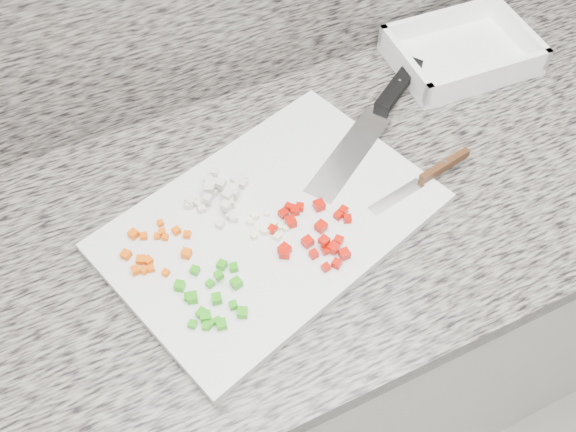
# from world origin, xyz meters

# --- Properties ---
(cabinet) EXTENTS (3.92, 0.62, 0.86)m
(cabinet) POSITION_xyz_m (0.00, 1.44, 0.43)
(cabinet) COLOR beige
(cabinet) RESTS_ON ground
(countertop) EXTENTS (3.96, 0.64, 0.04)m
(countertop) POSITION_xyz_m (0.00, 1.44, 0.88)
(countertop) COLOR slate
(countertop) RESTS_ON cabinet
(cutting_board) EXTENTS (0.58, 0.47, 0.02)m
(cutting_board) POSITION_xyz_m (-0.09, 1.42, 0.91)
(cutting_board) COLOR silver
(cutting_board) RESTS_ON countertop
(carrot_pile) EXTENTS (0.11, 0.10, 0.01)m
(carrot_pile) POSITION_xyz_m (-0.27, 1.45, 0.92)
(carrot_pile) COLOR #E25504
(carrot_pile) RESTS_ON cutting_board
(onion_pile) EXTENTS (0.11, 0.12, 0.02)m
(onion_pile) POSITION_xyz_m (-0.14, 1.50, 0.93)
(onion_pile) COLOR beige
(onion_pile) RESTS_ON cutting_board
(green_pepper_pile) EXTENTS (0.10, 0.11, 0.02)m
(green_pepper_pile) POSITION_xyz_m (-0.22, 1.33, 0.92)
(green_pepper_pile) COLOR #24960D
(green_pepper_pile) RESTS_ON cutting_board
(red_pepper_pile) EXTENTS (0.14, 0.14, 0.02)m
(red_pepper_pile) POSITION_xyz_m (-0.04, 1.37, 0.92)
(red_pepper_pile) COLOR #AF0C02
(red_pepper_pile) RESTS_ON cutting_board
(garlic_pile) EXTENTS (0.06, 0.06, 0.01)m
(garlic_pile) POSITION_xyz_m (-0.10, 1.41, 0.92)
(garlic_pile) COLOR #F2ECBB
(garlic_pile) RESTS_ON cutting_board
(chef_knife) EXTENTS (0.34, 0.24, 0.02)m
(chef_knife) POSITION_xyz_m (0.19, 1.56, 0.92)
(chef_knife) COLOR white
(chef_knife) RESTS_ON cutting_board
(paring_knife) EXTENTS (0.21, 0.05, 0.02)m
(paring_knife) POSITION_xyz_m (0.19, 1.39, 0.92)
(paring_knife) COLOR white
(paring_knife) RESTS_ON cutting_board
(tray) EXTENTS (0.27, 0.21, 0.05)m
(tray) POSITION_xyz_m (0.41, 1.62, 0.92)
(tray) COLOR white
(tray) RESTS_ON countertop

